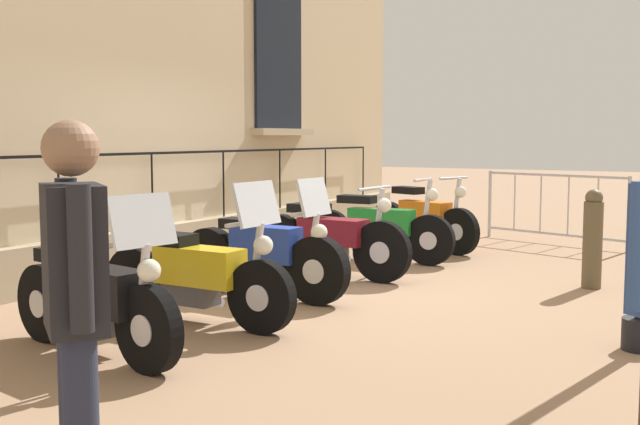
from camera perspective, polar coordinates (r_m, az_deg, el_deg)
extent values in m
plane|color=#9E7A5B|center=(8.28, -0.83, -5.47)|extent=(60.00, 60.00, 0.00)
cube|color=tan|center=(9.51, -12.30, -2.58)|extent=(0.20, 13.44, 0.52)
cube|color=black|center=(11.87, -3.07, 11.24)|extent=(0.06, 1.24, 2.10)
cube|color=tan|center=(11.77, -2.71, 5.92)|extent=(0.24, 1.44, 0.10)
cube|color=black|center=(9.39, -12.26, 4.27)|extent=(0.03, 11.29, 0.03)
cylinder|color=black|center=(8.41, -18.59, 0.97)|extent=(0.02, 0.02, 0.88)
cylinder|color=black|center=(9.41, -12.20, 1.60)|extent=(0.02, 0.02, 0.88)
cylinder|color=black|center=(10.50, -7.09, 2.09)|extent=(0.02, 0.02, 0.88)
cylinder|color=black|center=(11.67, -2.96, 2.47)|extent=(0.02, 0.02, 0.88)
cylinder|color=black|center=(12.88, 0.40, 2.78)|extent=(0.02, 0.02, 0.88)
cylinder|color=black|center=(14.13, 3.18, 3.02)|extent=(0.02, 0.02, 0.88)
cylinder|color=black|center=(5.39, -12.47, -8.34)|extent=(0.62, 0.22, 0.61)
cylinder|color=silver|center=(5.39, -12.47, -8.34)|extent=(0.23, 0.17, 0.21)
cylinder|color=black|center=(6.44, -19.56, -6.25)|extent=(0.62, 0.22, 0.61)
cylinder|color=silver|center=(6.44, -19.56, -6.25)|extent=(0.23, 0.17, 0.21)
cube|color=black|center=(5.82, -16.12, -5.38)|extent=(0.93, 0.44, 0.32)
cube|color=#4C4C51|center=(5.95, -16.60, -7.42)|extent=(0.57, 0.32, 0.21)
cube|color=black|center=(6.09, -18.09, -3.03)|extent=(0.54, 0.34, 0.10)
cylinder|color=silver|center=(5.37, -12.86, -5.25)|extent=(0.17, 0.09, 0.59)
cylinder|color=silver|center=(5.36, -13.26, -2.14)|extent=(0.15, 0.61, 0.04)
sphere|color=white|center=(5.29, -12.43, -4.19)|extent=(0.16, 0.16, 0.16)
cylinder|color=silver|center=(6.20, -16.28, -7.90)|extent=(0.81, 0.23, 0.08)
cube|color=silver|center=(5.30, -12.90, -0.59)|extent=(0.21, 0.51, 0.36)
cylinder|color=black|center=(6.31, -4.31, -6.18)|extent=(0.61, 0.13, 0.61)
cylinder|color=silver|center=(6.31, -4.31, -6.18)|extent=(0.22, 0.14, 0.21)
cylinder|color=black|center=(7.16, -13.38, -4.90)|extent=(0.61, 0.13, 0.61)
cylinder|color=silver|center=(7.16, -13.38, -4.90)|extent=(0.22, 0.14, 0.21)
cube|color=gold|center=(6.65, -8.83, -3.89)|extent=(0.79, 0.31, 0.32)
cube|color=#4C4C51|center=(6.75, -9.46, -5.72)|extent=(0.48, 0.24, 0.21)
cube|color=black|center=(6.82, -10.98, -1.92)|extent=(0.45, 0.27, 0.10)
cylinder|color=silver|center=(6.28, -4.71, -3.45)|extent=(0.16, 0.06, 0.61)
cylinder|color=silver|center=(6.27, -5.10, -0.71)|extent=(0.05, 0.65, 0.04)
sphere|color=white|center=(6.22, -4.19, -2.42)|extent=(0.16, 0.16, 0.16)
cylinder|color=silver|center=(6.99, -9.53, -6.23)|extent=(0.71, 0.09, 0.08)
cube|color=silver|center=(6.22, -4.66, 0.64)|extent=(0.13, 0.53, 0.36)
cylinder|color=black|center=(7.35, -0.20, -4.28)|extent=(0.66, 0.16, 0.66)
cylinder|color=silver|center=(7.35, -0.20, -4.28)|extent=(0.24, 0.17, 0.23)
cylinder|color=black|center=(8.10, -8.02, -3.42)|extent=(0.66, 0.16, 0.66)
cylinder|color=silver|center=(8.10, -8.02, -3.42)|extent=(0.24, 0.17, 0.23)
cube|color=#1E389E|center=(7.65, -4.01, -2.29)|extent=(0.73, 0.28, 0.35)
cube|color=#4C4C51|center=(7.74, -4.60, -4.04)|extent=(0.44, 0.22, 0.23)
cube|color=black|center=(7.80, -5.82, -0.81)|extent=(0.41, 0.24, 0.10)
cylinder|color=silver|center=(7.34, -0.53, -2.15)|extent=(0.16, 0.07, 0.56)
cylinder|color=silver|center=(7.33, -0.86, -0.01)|extent=(0.06, 0.56, 0.04)
sphere|color=white|center=(7.29, -0.07, -1.47)|extent=(0.16, 0.16, 0.16)
cylinder|color=silver|center=(7.95, -4.75, -4.63)|extent=(0.65, 0.10, 0.08)
cube|color=silver|center=(7.29, -0.47, 1.14)|extent=(0.14, 0.46, 0.36)
cylinder|color=black|center=(8.48, 4.58, -2.90)|extent=(0.68, 0.15, 0.68)
cylinder|color=silver|center=(8.48, 4.58, -2.90)|extent=(0.24, 0.14, 0.24)
cylinder|color=black|center=(9.17, -2.89, -2.24)|extent=(0.68, 0.15, 0.68)
cylinder|color=silver|center=(9.17, -2.89, -2.24)|extent=(0.24, 0.14, 0.24)
cube|color=maroon|center=(8.76, 0.97, -1.38)|extent=(0.80, 0.36, 0.29)
cube|color=#4C4C51|center=(8.84, 0.42, -2.76)|extent=(0.48, 0.28, 0.24)
cube|color=black|center=(8.90, -0.80, 0.34)|extent=(0.45, 0.31, 0.10)
cylinder|color=silver|center=(8.46, 4.30, -0.56)|extent=(0.16, 0.07, 0.70)
cylinder|color=silver|center=(8.45, 4.01, 1.79)|extent=(0.07, 0.71, 0.04)
sphere|color=white|center=(8.41, 4.72, 0.54)|extent=(0.16, 0.16, 0.16)
cylinder|color=silver|center=(9.08, 0.23, -3.29)|extent=(0.71, 0.12, 0.08)
cylinder|color=black|center=(9.67, 8.05, -2.02)|extent=(0.64, 0.13, 0.63)
cylinder|color=silver|center=(9.67, 8.05, -2.02)|extent=(0.22, 0.14, 0.22)
cylinder|color=black|center=(10.22, 0.65, -1.55)|extent=(0.64, 0.13, 0.63)
cylinder|color=silver|center=(10.22, 0.65, -1.55)|extent=(0.22, 0.14, 0.22)
cube|color=#1E842D|center=(9.88, 4.52, -0.64)|extent=(0.85, 0.28, 0.32)
cube|color=#4C4C51|center=(9.95, 3.98, -1.95)|extent=(0.51, 0.22, 0.22)
cube|color=black|center=(9.99, 2.72, 0.99)|extent=(0.48, 0.24, 0.10)
cylinder|color=silver|center=(9.64, 7.80, 0.19)|extent=(0.16, 0.06, 0.75)
cylinder|color=silver|center=(9.63, 7.55, 2.40)|extent=(0.05, 0.57, 0.04)
sphere|color=white|center=(9.60, 8.21, 1.31)|extent=(0.16, 0.16, 0.16)
cylinder|color=silver|center=(10.16, 3.48, -2.42)|extent=(0.76, 0.10, 0.08)
cylinder|color=black|center=(10.57, 10.14, -1.39)|extent=(0.63, 0.31, 0.64)
cylinder|color=silver|center=(10.57, 10.14, -1.39)|extent=(0.25, 0.19, 0.22)
cylinder|color=black|center=(11.43, 5.04, -0.80)|extent=(0.63, 0.31, 0.64)
cylinder|color=silver|center=(11.43, 5.04, -0.80)|extent=(0.25, 0.19, 0.22)
cube|color=orange|center=(10.93, 7.70, -0.04)|extent=(0.82, 0.50, 0.33)
cube|color=#4C4C51|center=(11.03, 7.29, -1.23)|extent=(0.51, 0.35, 0.22)
cube|color=black|center=(11.12, 6.48, 1.64)|extent=(0.49, 0.36, 0.10)
cylinder|color=silver|center=(10.56, 9.96, 0.56)|extent=(0.17, 0.11, 0.72)
cylinder|color=silver|center=(10.57, 9.78, 2.50)|extent=(0.23, 0.54, 0.04)
sphere|color=white|center=(10.50, 10.27, 1.49)|extent=(0.16, 0.16, 0.16)
cylinder|color=silver|center=(11.24, 7.22, -1.67)|extent=(0.68, 0.31, 0.08)
cylinder|color=#B7B7BF|center=(12.60, 12.35, 0.63)|extent=(0.05, 0.05, 1.05)
cylinder|color=#B7B7BF|center=(11.46, 21.70, -0.13)|extent=(0.05, 0.05, 1.05)
cylinder|color=#B7B7BF|center=(11.96, 16.86, 2.63)|extent=(2.18, 0.74, 0.04)
cylinder|color=#B7B7BF|center=(12.03, 16.75, -1.51)|extent=(2.18, 0.74, 0.04)
cylinder|color=#B7B7BF|center=(12.34, 14.08, 0.84)|extent=(0.02, 0.02, 0.87)
cylinder|color=#B7B7BF|center=(12.10, 15.88, 0.70)|extent=(0.02, 0.02, 0.87)
cylinder|color=#B7B7BF|center=(11.87, 17.75, 0.55)|extent=(0.02, 0.02, 0.87)
cylinder|color=#B7B7BF|center=(11.65, 19.70, 0.40)|extent=(0.02, 0.02, 0.87)
cylinder|color=brown|center=(8.62, 19.35, -2.28)|extent=(0.20, 0.20, 0.91)
sphere|color=brown|center=(8.57, 19.46, 1.02)|extent=(0.18, 0.18, 0.18)
cylinder|color=#23283D|center=(3.48, -17.40, -14.52)|extent=(0.14, 0.14, 0.82)
cube|color=black|center=(3.22, -17.61, -3.19)|extent=(0.42, 0.39, 0.58)
sphere|color=#8C664C|center=(3.19, -17.84, 4.51)|extent=(0.22, 0.22, 0.22)
cylinder|color=black|center=(3.44, -18.02, -2.18)|extent=(0.09, 0.09, 0.55)
cylinder|color=black|center=(3.00, -17.17, -3.25)|extent=(0.09, 0.09, 0.55)
cylinder|color=#2D4C8C|center=(3.55, 22.40, -2.29)|extent=(0.09, 0.09, 0.55)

